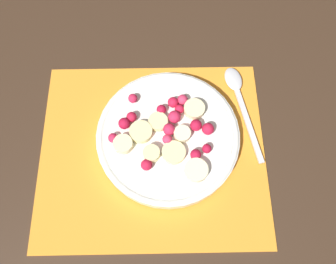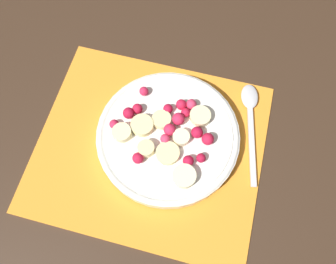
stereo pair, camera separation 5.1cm
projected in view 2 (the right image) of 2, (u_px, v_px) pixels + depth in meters
ground_plane at (150, 147)px, 0.54m from camera, size 3.00×3.00×0.00m
placemat at (150, 146)px, 0.54m from camera, size 0.37×0.32×0.01m
fruit_bowl at (168, 136)px, 0.53m from camera, size 0.23×0.23×0.04m
spoon at (250, 111)px, 0.56m from camera, size 0.06×0.18×0.01m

